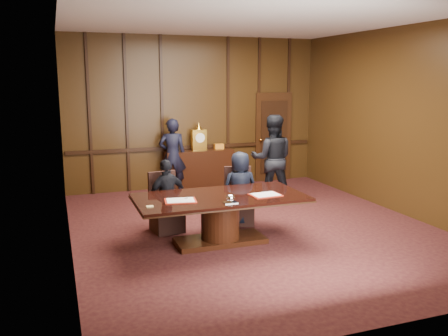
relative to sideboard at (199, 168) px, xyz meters
name	(u,v)px	position (x,y,z in m)	size (l,w,h in m)	color
room	(255,128)	(0.07, -3.12, 1.24)	(7.00, 7.04, 3.50)	black
sideboard	(199,168)	(0.00, 0.00, 0.00)	(1.60, 0.45, 1.54)	black
conference_table	(220,211)	(-0.79, -3.76, 0.02)	(2.62, 1.32, 0.76)	black
folder_left	(180,201)	(-1.45, -3.87, 0.28)	(0.51, 0.40, 0.02)	#A21F0E
folder_right	(265,195)	(-0.12, -3.97, 0.28)	(0.48, 0.36, 0.02)	#A21F0E
inkstand	(230,199)	(-0.79, -4.21, 0.33)	(0.20, 0.14, 0.12)	white
notepad	(150,206)	(-1.93, -4.04, 0.28)	(0.10, 0.07, 0.01)	#E4BF6F
chair_left	(166,214)	(-1.44, -2.88, -0.19)	(0.54, 0.54, 0.99)	black
chair_right	(239,207)	(-0.13, -2.88, -0.19)	(0.58, 0.58, 0.99)	black
signatory_left	(167,196)	(-1.44, -2.96, 0.13)	(0.72, 0.30, 1.24)	black
signatory_right	(240,188)	(-0.14, -2.96, 0.16)	(0.63, 0.41, 1.30)	black
witness_left	(172,155)	(-0.67, -0.16, 0.35)	(0.61, 0.40, 1.67)	black
witness_right	(272,159)	(1.05, -1.73, 0.42)	(0.88, 0.69, 1.82)	black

